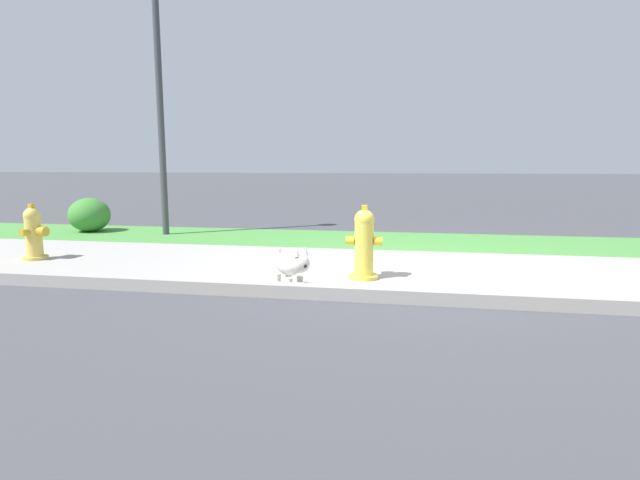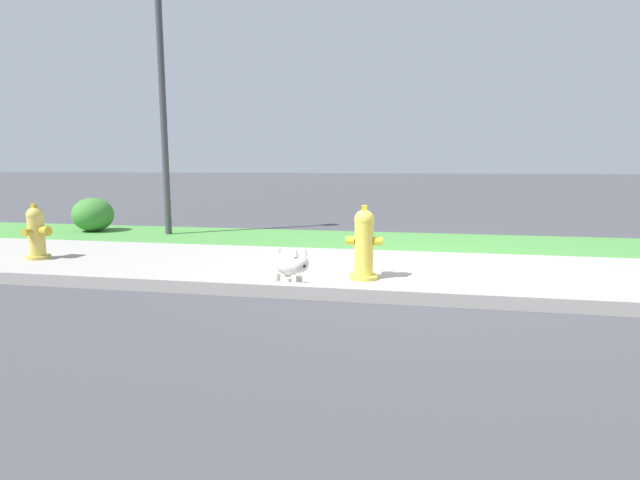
{
  "view_description": "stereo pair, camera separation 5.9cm",
  "coord_description": "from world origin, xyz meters",
  "px_view_note": "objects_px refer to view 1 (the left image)",
  "views": [
    {
      "loc": [
        -0.14,
        -5.61,
        1.19
      ],
      "look_at": [
        -1.07,
        -0.5,
        0.4
      ],
      "focal_mm": 28.0,
      "sensor_mm": 36.0,
      "label": 1
    },
    {
      "loc": [
        -0.08,
        -5.6,
        1.19
      ],
      "look_at": [
        -1.07,
        -0.5,
        0.4
      ],
      "focal_mm": 28.0,
      "sensor_mm": 36.0,
      "label": 2
    }
  ],
  "objects_px": {
    "fire_hydrant_near_corner": "(364,244)",
    "small_white_dog": "(291,265)",
    "shrub_bush_far_verge": "(89,215)",
    "fire_hydrant_at_driveway": "(34,233)",
    "street_lamp": "(158,61)"
  },
  "relations": [
    {
      "from": "street_lamp",
      "to": "shrub_bush_far_verge",
      "type": "distance_m",
      "value": 2.96
    },
    {
      "from": "fire_hydrant_near_corner",
      "to": "small_white_dog",
      "type": "relative_size",
      "value": 1.74
    },
    {
      "from": "street_lamp",
      "to": "shrub_bush_far_verge",
      "type": "height_order",
      "value": "street_lamp"
    },
    {
      "from": "fire_hydrant_near_corner",
      "to": "shrub_bush_far_verge",
      "type": "bearing_deg",
      "value": 148.08
    },
    {
      "from": "fire_hydrant_near_corner",
      "to": "shrub_bush_far_verge",
      "type": "height_order",
      "value": "fire_hydrant_near_corner"
    },
    {
      "from": "fire_hydrant_at_driveway",
      "to": "shrub_bush_far_verge",
      "type": "height_order",
      "value": "fire_hydrant_at_driveway"
    },
    {
      "from": "fire_hydrant_at_driveway",
      "to": "street_lamp",
      "type": "bearing_deg",
      "value": 174.26
    },
    {
      "from": "fire_hydrant_at_driveway",
      "to": "street_lamp",
      "type": "distance_m",
      "value": 3.53
    },
    {
      "from": "fire_hydrant_near_corner",
      "to": "fire_hydrant_at_driveway",
      "type": "height_order",
      "value": "fire_hydrant_near_corner"
    },
    {
      "from": "fire_hydrant_near_corner",
      "to": "shrub_bush_far_verge",
      "type": "distance_m",
      "value": 5.87
    },
    {
      "from": "fire_hydrant_at_driveway",
      "to": "small_white_dog",
      "type": "xyz_separation_m",
      "value": [
        3.53,
        -0.95,
        -0.08
      ]
    },
    {
      "from": "small_white_dog",
      "to": "shrub_bush_far_verge",
      "type": "bearing_deg",
      "value": -171.45
    },
    {
      "from": "small_white_dog",
      "to": "shrub_bush_far_verge",
      "type": "height_order",
      "value": "shrub_bush_far_verge"
    },
    {
      "from": "fire_hydrant_at_driveway",
      "to": "small_white_dog",
      "type": "bearing_deg",
      "value": 81.01
    },
    {
      "from": "street_lamp",
      "to": "shrub_bush_far_verge",
      "type": "relative_size",
      "value": 6.05
    }
  ]
}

